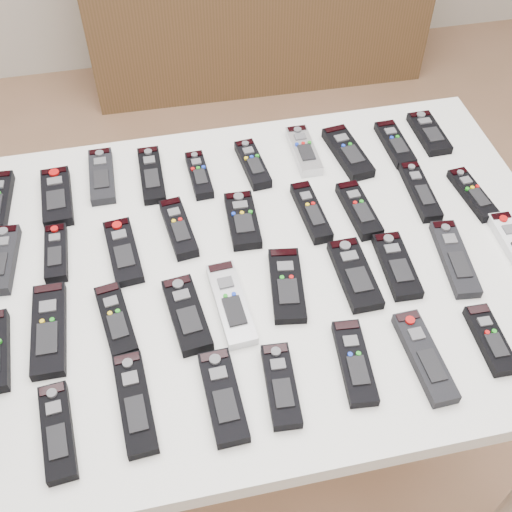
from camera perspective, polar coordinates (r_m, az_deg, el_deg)
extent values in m
plane|color=#956C4C|center=(1.96, 1.54, -14.34)|extent=(4.00, 4.00, 0.00)
cube|color=white|center=(1.29, 0.00, -1.16)|extent=(1.25, 0.88, 0.04)
cylinder|color=beige|center=(1.87, -19.82, -2.80)|extent=(0.04, 0.04, 0.74)
cylinder|color=beige|center=(1.97, 13.92, 2.53)|extent=(0.04, 0.04, 0.74)
cube|color=#4B371E|center=(3.03, 0.15, 21.83)|extent=(1.50, 0.41, 0.75)
cube|color=black|center=(1.46, -17.28, 5.04)|extent=(0.07, 0.17, 0.02)
cube|color=black|center=(1.48, -13.55, 6.92)|extent=(0.05, 0.17, 0.02)
cube|color=black|center=(1.47, -9.27, 7.13)|extent=(0.05, 0.18, 0.02)
cube|color=black|center=(1.45, -5.07, 7.19)|extent=(0.04, 0.14, 0.02)
cube|color=black|center=(1.47, -0.30, 8.16)|extent=(0.06, 0.16, 0.02)
cube|color=#B7B7BC|center=(1.51, 4.26, 9.32)|extent=(0.05, 0.16, 0.02)
cube|color=black|center=(1.52, 8.15, 9.10)|extent=(0.08, 0.18, 0.02)
cube|color=black|center=(1.56, 12.24, 9.71)|extent=(0.05, 0.16, 0.02)
cube|color=black|center=(1.61, 15.12, 10.50)|extent=(0.06, 0.15, 0.02)
cube|color=black|center=(1.36, -21.78, -0.32)|extent=(0.07, 0.17, 0.02)
cube|color=black|center=(1.34, -17.35, 0.26)|extent=(0.04, 0.14, 0.02)
cube|color=black|center=(1.31, -11.72, 0.39)|extent=(0.07, 0.17, 0.02)
cube|color=black|center=(1.33, -6.89, 2.47)|extent=(0.06, 0.16, 0.02)
cube|color=black|center=(1.34, -1.20, 3.20)|extent=(0.07, 0.15, 0.02)
cube|color=black|center=(1.36, 4.91, 3.91)|extent=(0.05, 0.17, 0.02)
cube|color=black|center=(1.38, 9.13, 4.07)|extent=(0.06, 0.16, 0.02)
cube|color=black|center=(1.45, 14.37, 5.59)|extent=(0.05, 0.18, 0.02)
cube|color=black|center=(1.48, 18.71, 5.22)|extent=(0.06, 0.16, 0.02)
cube|color=black|center=(1.23, -17.93, -6.22)|extent=(0.06, 0.20, 0.02)
cube|color=black|center=(1.21, -12.33, -5.56)|extent=(0.07, 0.17, 0.02)
cube|color=black|center=(1.19, -6.16, -5.19)|extent=(0.08, 0.17, 0.02)
cube|color=#B7B7BC|center=(1.20, -2.23, -4.23)|extent=(0.07, 0.19, 0.02)
cube|color=black|center=(1.23, 2.76, -2.59)|extent=(0.08, 0.18, 0.02)
cube|color=black|center=(1.26, 8.76, -1.62)|extent=(0.06, 0.17, 0.02)
cube|color=black|center=(1.29, 12.40, -0.84)|extent=(0.06, 0.16, 0.02)
cube|color=black|center=(1.33, 17.25, -0.18)|extent=(0.07, 0.19, 0.02)
cube|color=black|center=(1.11, -17.23, -14.68)|extent=(0.06, 0.17, 0.02)
cube|color=black|center=(1.11, -10.71, -12.71)|extent=(0.06, 0.19, 0.02)
cube|color=black|center=(1.10, -2.94, -12.36)|extent=(0.06, 0.17, 0.02)
cube|color=black|center=(1.11, 2.23, -11.42)|extent=(0.06, 0.16, 0.02)
cube|color=black|center=(1.14, 8.74, -9.31)|extent=(0.06, 0.17, 0.02)
cube|color=black|center=(1.17, 14.75, -8.66)|extent=(0.05, 0.19, 0.02)
cube|color=black|center=(1.23, 20.10, -6.98)|extent=(0.05, 0.14, 0.02)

